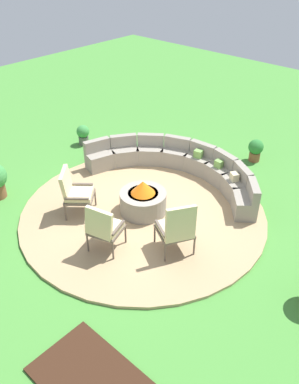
# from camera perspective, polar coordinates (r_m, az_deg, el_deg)

# --- Properties ---
(ground_plane) EXTENTS (24.00, 24.00, 0.00)m
(ground_plane) POSITION_cam_1_polar(r_m,az_deg,el_deg) (8.58, -0.90, -3.05)
(ground_plane) COLOR #478C38
(patio_circle) EXTENTS (5.20, 5.20, 0.06)m
(patio_circle) POSITION_cam_1_polar(r_m,az_deg,el_deg) (8.56, -0.90, -2.89)
(patio_circle) COLOR tan
(patio_circle) RESTS_ON ground_plane
(fire_pit) EXTENTS (0.98, 0.98, 0.75)m
(fire_pit) POSITION_cam_1_polar(r_m,az_deg,el_deg) (8.37, -0.92, -1.12)
(fire_pit) COLOR gray
(fire_pit) RESTS_ON patio_circle
(curved_stone_bench) EXTENTS (4.35, 2.13, 0.73)m
(curved_stone_bench) POSITION_cam_1_polar(r_m,az_deg,el_deg) (9.60, 4.28, 3.74)
(curved_stone_bench) COLOR gray
(curved_stone_bench) RESTS_ON patio_circle
(lounge_chair_front_left) EXTENTS (0.82, 0.84, 1.05)m
(lounge_chair_front_left) POSITION_cam_1_polar(r_m,az_deg,el_deg) (8.33, -10.65, 0.11)
(lounge_chair_front_left) COLOR brown
(lounge_chair_front_left) RESTS_ON patio_circle
(lounge_chair_front_right) EXTENTS (0.71, 0.70, 1.04)m
(lounge_chair_front_right) POSITION_cam_1_polar(r_m,az_deg,el_deg) (7.29, -6.61, -4.96)
(lounge_chair_front_right) COLOR brown
(lounge_chair_front_right) RESTS_ON patio_circle
(lounge_chair_back_left) EXTENTS (0.82, 0.83, 1.12)m
(lounge_chair_back_left) POSITION_cam_1_polar(r_m,az_deg,el_deg) (7.21, 3.92, -5.12)
(lounge_chair_back_left) COLOR brown
(lounge_chair_back_left) RESTS_ON patio_circle
(potted_plant_1) EXTENTS (0.39, 0.39, 0.59)m
(potted_plant_1) POSITION_cam_1_polar(r_m,az_deg,el_deg) (10.72, 14.95, 5.94)
(potted_plant_1) COLOR brown
(potted_plant_1) RESTS_ON ground_plane
(potted_plant_2) EXTENTS (0.35, 0.35, 0.56)m
(potted_plant_2) POSITION_cam_1_polar(r_m,az_deg,el_deg) (11.39, -9.48, 8.19)
(potted_plant_2) COLOR #605B56
(potted_plant_2) RESTS_ON ground_plane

